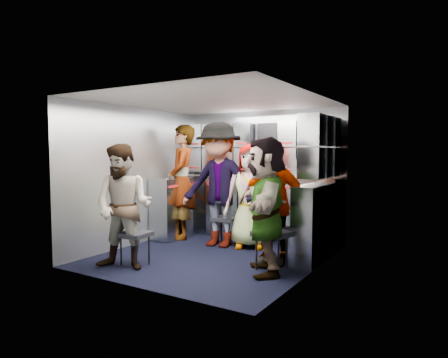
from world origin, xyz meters
The scene contains 29 objects.
floor centered at (0.00, 0.00, 0.00)m, with size 3.00×3.00×0.00m, color black.
wall_back centered at (0.00, 1.50, 1.05)m, with size 2.80×0.04×2.10m, color #989DA5.
wall_left centered at (-1.40, 0.00, 1.05)m, with size 0.04×3.00×2.10m, color #989DA5.
wall_right centered at (1.40, 0.00, 1.05)m, with size 0.04×3.00×2.10m, color #989DA5.
ceiling centered at (0.00, 0.00, 2.10)m, with size 2.80×3.00×0.02m, color silver.
cart_bank_back centered at (0.00, 1.29, 0.49)m, with size 2.68×0.38×0.99m, color #A7ADB7.
cart_bank_left centered at (-1.19, 0.56, 0.49)m, with size 0.38×0.76×0.99m, color #A7ADB7.
counter centered at (0.00, 1.29, 1.01)m, with size 2.68×0.42×0.03m, color #ADAFB4.
locker_bank_back centered at (0.00, 1.35, 1.49)m, with size 2.68×0.28×0.82m, color #A7ADB7.
locker_bank_right centered at (1.25, 0.70, 1.49)m, with size 0.28×1.00×0.82m, color #A7ADB7.
right_cabinet centered at (1.25, 0.60, 0.50)m, with size 0.28×1.20×1.00m, color #A7ADB7.
coffee_niche centered at (0.18, 1.41, 1.47)m, with size 0.46×0.16×0.84m, color black, non-canonical shape.
red_latch_strip centered at (0.00, 1.09, 0.88)m, with size 2.60×0.02×0.03m, color #A0121A.
jump_seat_near_left centered at (-0.60, -0.90, 0.37)m, with size 0.38×0.36×0.42m.
jump_seat_mid_left centered at (-0.24, 0.70, 0.37)m, with size 0.39×0.38×0.42m.
jump_seat_center centered at (0.19, 0.87, 0.35)m, with size 0.37×0.35×0.40m.
jump_seat_mid_right centered at (0.83, 0.29, 0.42)m, with size 0.47×0.45×0.47m.
jump_seat_near_right centered at (0.94, -0.15, 0.41)m, with size 0.48×0.46×0.46m.
attendant_standing centered at (-1.05, 0.67, 0.93)m, with size 0.68×0.45×1.86m, color black.
attendant_arc_a centered at (-0.60, -1.08, 0.76)m, with size 0.74×0.58×1.52m, color black.
attendant_arc_b centered at (-0.24, 0.52, 0.93)m, with size 1.20×0.69×1.86m, color black.
attendant_arc_c centered at (0.19, 0.69, 0.77)m, with size 0.75×0.49×1.54m, color black.
attendant_arc_d centered at (0.83, 0.11, 0.77)m, with size 0.90×0.38×1.54m, color black.
attendant_arc_e centered at (0.94, -0.33, 0.80)m, with size 1.49×0.47×1.60m, color black.
bottle_left centered at (-0.07, 1.24, 1.15)m, with size 0.07×0.07×0.25m, color white.
bottle_mid centered at (-0.05, 1.24, 1.17)m, with size 0.07×0.07×0.28m, color white.
bottle_right centered at (0.72, 1.24, 1.17)m, with size 0.07×0.07×0.27m, color white.
cup_left centered at (-0.72, 1.23, 1.08)m, with size 0.07×0.07×0.11m, color tan.
cup_right centered at (0.87, 1.23, 1.08)m, with size 0.08×0.08×0.10m, color tan.
Camera 1 is at (2.94, -4.52, 1.43)m, focal length 32.00 mm.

